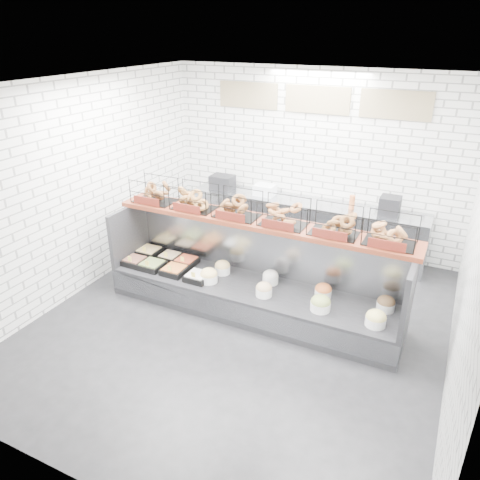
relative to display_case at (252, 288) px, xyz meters
The scene contains 5 objects.
ground 0.47m from the display_case, 87.21° to the right, with size 5.50×5.50×0.00m, color black.
room_shell 1.75m from the display_case, 86.33° to the left, with size 5.02×5.51×3.01m.
display_case is the anchor object (origin of this frame).
bagel_shelf 1.07m from the display_case, 86.43° to the left, with size 4.10×0.50×0.40m.
prep_counter 2.09m from the display_case, 89.78° to the left, with size 4.00×0.60×1.20m.
Camera 1 is at (2.23, -4.65, 3.57)m, focal length 35.00 mm.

